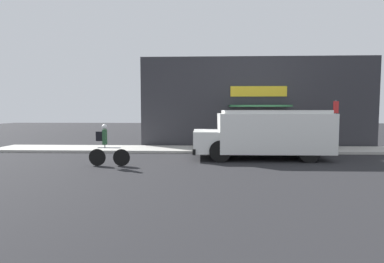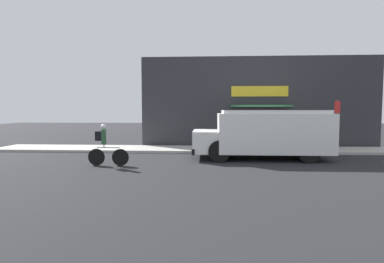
{
  "view_description": "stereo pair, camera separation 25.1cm",
  "coord_description": "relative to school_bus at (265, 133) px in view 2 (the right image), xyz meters",
  "views": [
    {
      "loc": [
        -3.03,
        -14.47,
        2.12
      ],
      "look_at": [
        -3.6,
        -0.2,
        1.1
      ],
      "focal_mm": 28.0,
      "sensor_mm": 36.0,
      "label": 1
    },
    {
      "loc": [
        -2.78,
        -14.46,
        2.12
      ],
      "look_at": [
        -3.6,
        -0.2,
        1.1
      ],
      "focal_mm": 28.0,
      "sensor_mm": 36.0,
      "label": 2
    }
  ],
  "objects": [
    {
      "name": "storefront",
      "position": [
        0.34,
        3.76,
        1.42
      ],
      "size": [
        13.22,
        1.08,
        5.1
      ],
      "color": "#2D2D33",
      "rests_on": "ground_plane"
    },
    {
      "name": "cyclist",
      "position": [
        -6.4,
        -2.05,
        -0.37
      ],
      "size": [
        1.59,
        0.2,
        1.59
      ],
      "rotation": [
        0.0,
        0.0,
        -0.02
      ],
      "color": "black",
      "rests_on": "ground_plane"
    },
    {
      "name": "ground_plane",
      "position": [
        0.34,
        1.29,
        -1.13
      ],
      "size": [
        70.0,
        70.0,
        0.0
      ],
      "primitive_type": "plane",
      "color": "#232326"
    },
    {
      "name": "trash_bin",
      "position": [
        -1.93,
        2.44,
        -0.61
      ],
      "size": [
        0.55,
        0.55,
        0.79
      ],
      "color": "slate",
      "rests_on": "sidewalk"
    },
    {
      "name": "sidewalk",
      "position": [
        0.34,
        2.43,
        -1.07
      ],
      "size": [
        28.0,
        2.3,
        0.13
      ],
      "color": "#ADAAA3",
      "rests_on": "ground_plane"
    },
    {
      "name": "stop_sign_post",
      "position": [
        3.88,
        2.04,
        0.66
      ],
      "size": [
        0.45,
        0.45,
        2.49
      ],
      "color": "slate",
      "rests_on": "sidewalk"
    },
    {
      "name": "school_bus",
      "position": [
        0.0,
        0.0,
        0.0
      ],
      "size": [
        5.83,
        2.79,
        2.12
      ],
      "rotation": [
        0.0,
        0.0,
        0.01
      ],
      "color": "white",
      "rests_on": "ground_plane"
    }
  ]
}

